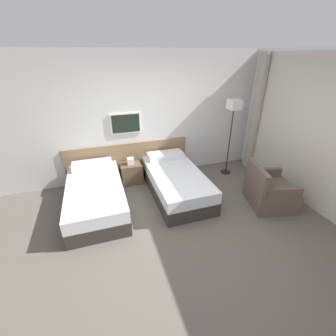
# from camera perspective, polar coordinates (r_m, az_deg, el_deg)

# --- Properties ---
(ground_plane) EXTENTS (16.00, 16.00, 0.00)m
(ground_plane) POSITION_cam_1_polar(r_m,az_deg,el_deg) (3.91, 3.94, -14.77)
(ground_plane) COLOR #5B544C
(wall_headboard) EXTENTS (10.00, 0.10, 2.70)m
(wall_headboard) POSITION_cam_1_polar(r_m,az_deg,el_deg) (5.03, -4.80, 12.00)
(wall_headboard) COLOR silver
(wall_headboard) RESTS_ON ground_plane
(wall_window) EXTENTS (0.21, 4.53, 2.70)m
(wall_window) POSITION_cam_1_polar(r_m,az_deg,el_deg) (4.65, 35.79, 6.17)
(wall_window) COLOR white
(wall_window) RESTS_ON ground_plane
(bed_near_door) EXTENTS (0.99, 1.92, 0.62)m
(bed_near_door) POSITION_cam_1_polar(r_m,az_deg,el_deg) (4.41, -17.87, -6.62)
(bed_near_door) COLOR #332D28
(bed_near_door) RESTS_ON ground_plane
(bed_near_window) EXTENTS (0.99, 1.92, 0.62)m
(bed_near_window) POSITION_cam_1_polar(r_m,az_deg,el_deg) (4.62, 1.97, -3.51)
(bed_near_window) COLOR #332D28
(bed_near_window) RESTS_ON ground_plane
(nightstand) EXTENTS (0.46, 0.37, 0.59)m
(nightstand) POSITION_cam_1_polar(r_m,az_deg,el_deg) (5.07, -9.27, -1.15)
(nightstand) COLOR brown
(nightstand) RESTS_ON ground_plane
(floor_lamp) EXTENTS (0.25, 0.25, 1.74)m
(floor_lamp) POSITION_cam_1_polar(r_m,az_deg,el_deg) (5.18, 16.28, 13.48)
(floor_lamp) COLOR black
(floor_lamp) RESTS_ON ground_plane
(armchair) EXTENTS (0.95, 0.99, 0.81)m
(armchair) POSITION_cam_1_polar(r_m,az_deg,el_deg) (4.68, 24.26, -5.57)
(armchair) COLOR brown
(armchair) RESTS_ON ground_plane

